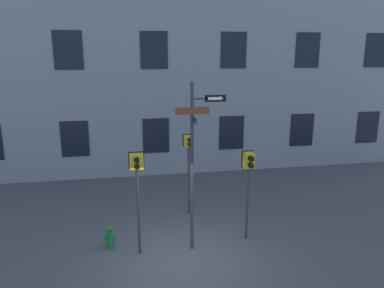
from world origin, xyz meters
TOP-DOWN VIEW (x-y plane):
  - ground_plane at (0.00, 0.00)m, footprint 60.00×60.00m
  - building_facade at (0.00, 7.41)m, footprint 24.00×0.63m
  - street_sign_pole at (0.47, 0.49)m, footprint 1.34×0.75m
  - pedestrian_signal_left at (-1.07, 0.48)m, footprint 0.41×0.40m
  - pedestrian_signal_right at (2.08, 0.77)m, footprint 0.34×0.40m
  - pedestrian_signal_across at (0.71, 2.81)m, footprint 0.37×0.40m
  - fire_hydrant at (-1.88, 0.89)m, footprint 0.37×0.21m

SIDE VIEW (x-z plane):
  - ground_plane at x=0.00m, z-range 0.00..0.00m
  - fire_hydrant at x=-1.88m, z-range -0.01..0.69m
  - pedestrian_signal_right at x=2.08m, z-range 0.75..3.42m
  - pedestrian_signal_across at x=0.71m, z-range 0.76..3.52m
  - pedestrian_signal_left at x=-1.07m, z-range 0.84..3.70m
  - street_sign_pole at x=0.47m, z-range 0.39..5.06m
  - building_facade at x=0.00m, z-range 0.00..14.55m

